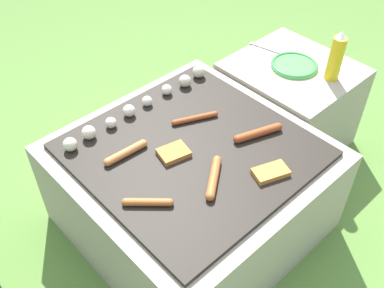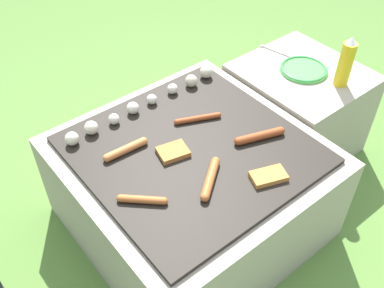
{
  "view_description": "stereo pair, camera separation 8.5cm",
  "coord_description": "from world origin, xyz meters",
  "px_view_note": "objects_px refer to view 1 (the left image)",
  "views": [
    {
      "loc": [
        -0.82,
        -0.88,
        1.58
      ],
      "look_at": [
        0.0,
        0.0,
        0.46
      ],
      "focal_mm": 42.0,
      "sensor_mm": 36.0,
      "label": 1
    },
    {
      "loc": [
        -0.75,
        -0.93,
        1.58
      ],
      "look_at": [
        0.0,
        0.0,
        0.46
      ],
      "focal_mm": 42.0,
      "sensor_mm": 36.0,
      "label": 2
    }
  ],
  "objects_px": {
    "sausage_front_center": "(195,118)",
    "plate_colorful": "(294,65)",
    "condiment_bottle": "(336,57)",
    "fork_utensil": "(263,48)"
  },
  "relations": [
    {
      "from": "fork_utensil",
      "to": "condiment_bottle",
      "type": "bearing_deg",
      "value": -85.89
    },
    {
      "from": "sausage_front_center",
      "to": "condiment_bottle",
      "type": "xyz_separation_m",
      "value": [
        0.64,
        -0.2,
        0.1
      ]
    },
    {
      "from": "sausage_front_center",
      "to": "fork_utensil",
      "type": "xyz_separation_m",
      "value": [
        0.61,
        0.17,
        -0.01
      ]
    },
    {
      "from": "condiment_bottle",
      "to": "fork_utensil",
      "type": "distance_m",
      "value": 0.38
    },
    {
      "from": "sausage_front_center",
      "to": "plate_colorful",
      "type": "relative_size",
      "value": 0.83
    },
    {
      "from": "sausage_front_center",
      "to": "fork_utensil",
      "type": "height_order",
      "value": "sausage_front_center"
    },
    {
      "from": "plate_colorful",
      "to": "condiment_bottle",
      "type": "height_order",
      "value": "condiment_bottle"
    },
    {
      "from": "sausage_front_center",
      "to": "plate_colorful",
      "type": "xyz_separation_m",
      "value": [
        0.59,
        -0.03,
        -0.0
      ]
    },
    {
      "from": "fork_utensil",
      "to": "sausage_front_center",
      "type": "bearing_deg",
      "value": -164.58
    },
    {
      "from": "sausage_front_center",
      "to": "fork_utensil",
      "type": "bearing_deg",
      "value": 15.42
    }
  ]
}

